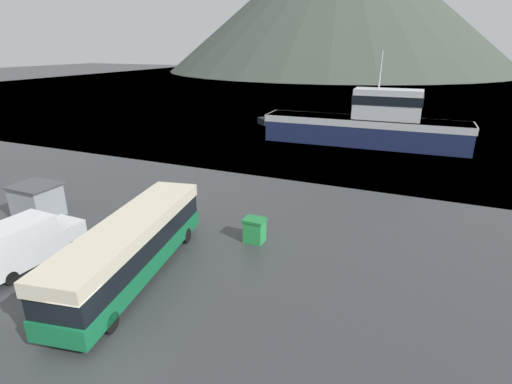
% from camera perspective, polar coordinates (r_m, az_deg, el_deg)
% --- Properties ---
extents(ground_plane, '(400.00, 400.00, 0.00)m').
position_cam_1_polar(ground_plane, '(17.42, -22.47, -21.18)').
color(ground_plane, '#383A3D').
extents(water_surface, '(240.00, 240.00, 0.00)m').
position_cam_1_polar(water_surface, '(152.25, 20.41, 14.86)').
color(water_surface, '#3D5160').
rests_on(water_surface, ground).
extents(tour_bus, '(4.72, 11.94, 3.08)m').
position_cam_1_polar(tour_bus, '(20.95, -17.30, -7.27)').
color(tour_bus, '#146B3D').
rests_on(tour_bus, ground).
extents(delivery_van, '(2.20, 5.92, 2.59)m').
position_cam_1_polar(delivery_van, '(24.34, -30.33, -6.33)').
color(delivery_van, silver).
rests_on(delivery_van, ground).
extents(fishing_boat, '(23.35, 5.10, 10.58)m').
position_cam_1_polar(fishing_boat, '(48.80, 15.75, 9.29)').
color(fishing_boat, '#19234C').
rests_on(fishing_boat, water_surface).
extents(storage_bin, '(1.27, 1.01, 1.48)m').
position_cam_1_polar(storage_bin, '(23.87, -0.21, -5.45)').
color(storage_bin, green).
rests_on(storage_bin, ground).
extents(dock_kiosk, '(2.91, 2.53, 2.33)m').
position_cam_1_polar(dock_kiosk, '(30.88, -28.78, -1.11)').
color(dock_kiosk, '#93999E').
rests_on(dock_kiosk, ground).
extents(small_boat, '(6.63, 7.00, 0.93)m').
position_cam_1_polar(small_boat, '(61.59, 3.79, 10.26)').
color(small_boat, black).
rests_on(small_boat, water_surface).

